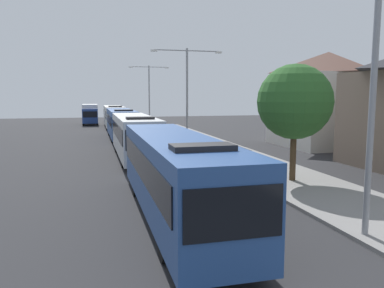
% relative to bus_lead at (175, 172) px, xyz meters
% --- Properties ---
extents(bus_lead, '(2.58, 12.42, 3.21)m').
position_rel_bus_lead_xyz_m(bus_lead, '(0.00, 0.00, 0.00)').
color(bus_lead, '#284C8C').
rests_on(bus_lead, ground_plane).
extents(bus_second_in_line, '(2.58, 12.04, 3.21)m').
position_rel_bus_lead_xyz_m(bus_second_in_line, '(-0.00, 14.17, -0.00)').
color(bus_second_in_line, silver).
rests_on(bus_second_in_line, ground_plane).
extents(bus_middle, '(2.58, 11.94, 3.21)m').
position_rel_bus_lead_xyz_m(bus_middle, '(-0.00, 27.37, -0.00)').
color(bus_middle, '#284C8C').
rests_on(bus_middle, ground_plane).
extents(bus_fourth_in_line, '(2.58, 11.81, 3.21)m').
position_rel_bus_lead_xyz_m(bus_fourth_in_line, '(-0.00, 41.33, -0.00)').
color(bus_fourth_in_line, silver).
rests_on(bus_fourth_in_line, ground_plane).
extents(white_suv, '(1.86, 5.09, 1.90)m').
position_rel_bus_lead_xyz_m(white_suv, '(3.70, 4.66, -0.66)').
color(white_suv, black).
rests_on(white_suv, ground_plane).
extents(box_truck_oncoming, '(2.35, 6.85, 3.15)m').
position_rel_bus_lead_xyz_m(box_truck_oncoming, '(-3.30, 49.20, 0.00)').
color(box_truck_oncoming, navy).
rests_on(box_truck_oncoming, ground_plane).
extents(streetlamp_near, '(6.08, 0.28, 8.01)m').
position_rel_bus_lead_xyz_m(streetlamp_near, '(5.40, -3.73, 3.40)').
color(streetlamp_near, gray).
rests_on(streetlamp_near, sidewalk).
extents(streetlamp_mid, '(6.47, 0.28, 8.57)m').
position_rel_bus_lead_xyz_m(streetlamp_mid, '(5.40, 20.06, 3.72)').
color(streetlamp_mid, gray).
rests_on(streetlamp_mid, sidewalk).
extents(streetlamp_far, '(5.99, 0.28, 8.82)m').
position_rel_bus_lead_xyz_m(streetlamp_far, '(5.40, 43.85, 3.82)').
color(streetlamp_far, gray).
rests_on(streetlamp_far, sidewalk).
extents(roadside_tree, '(3.85, 3.85, 6.00)m').
position_rel_bus_lead_xyz_m(roadside_tree, '(7.11, 3.97, 2.52)').
color(roadside_tree, '#4C3823').
rests_on(roadside_tree, sidewalk).
extents(house_distant_gabled, '(8.32, 8.45, 8.40)m').
position_rel_bus_lead_xyz_m(house_distant_gabled, '(17.56, 16.78, 2.58)').
color(house_distant_gabled, beige).
rests_on(house_distant_gabled, ground_plane).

